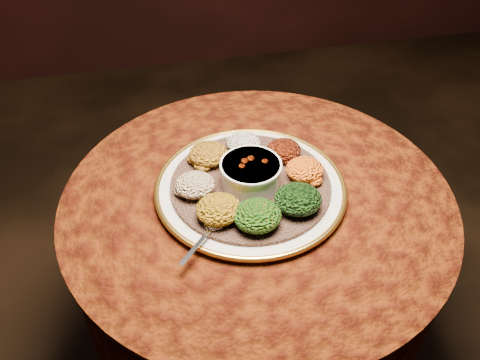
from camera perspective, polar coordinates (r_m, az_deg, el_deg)
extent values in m
plane|color=black|center=(1.88, 1.38, -18.24)|extent=(4.00, 4.00, 0.00)
cylinder|color=black|center=(1.87, 1.39, -17.93)|extent=(0.44, 0.44, 0.04)
cylinder|color=black|center=(1.60, 1.58, -12.14)|extent=(0.12, 0.12, 0.68)
cylinder|color=black|center=(1.32, 1.87, -2.92)|extent=(0.80, 0.80, 0.04)
cylinder|color=#471906|center=(1.43, 1.74, -7.06)|extent=(0.93, 0.93, 0.34)
cylinder|color=#471906|center=(1.31, 1.90, -2.08)|extent=(0.96, 0.96, 0.01)
cylinder|color=beige|center=(1.31, 1.12, -0.97)|extent=(0.55, 0.55, 0.02)
torus|color=#B9872E|center=(1.30, 1.12, -0.75)|extent=(0.47, 0.47, 0.01)
cylinder|color=brown|center=(1.30, 1.13, -0.52)|extent=(0.50, 0.50, 0.01)
cylinder|color=silver|center=(1.28, 1.15, 0.67)|extent=(0.14, 0.14, 0.06)
cylinder|color=silver|center=(1.26, 1.16, 1.60)|extent=(0.15, 0.15, 0.01)
cylinder|color=#661E05|center=(1.26, 1.16, 1.29)|extent=(0.12, 0.12, 0.01)
ellipsoid|color=silver|center=(1.19, -2.73, -4.77)|extent=(0.05, 0.03, 0.01)
cube|color=silver|center=(1.15, -4.59, -6.98)|extent=(0.09, 0.10, 0.00)
ellipsoid|color=silver|center=(1.38, 0.35, 4.01)|extent=(0.09, 0.08, 0.04)
ellipsoid|color=black|center=(1.37, 4.68, 3.24)|extent=(0.09, 0.08, 0.04)
ellipsoid|color=#CB9210|center=(1.31, 6.93, 1.14)|extent=(0.09, 0.09, 0.04)
ellipsoid|color=black|center=(1.22, 6.21, -2.04)|extent=(0.11, 0.10, 0.05)
ellipsoid|color=#AA450A|center=(1.18, 1.86, -3.80)|extent=(0.11, 0.10, 0.05)
ellipsoid|color=#9A6B0D|center=(1.20, -2.27, -3.12)|extent=(0.10, 0.10, 0.05)
ellipsoid|color=#8E0808|center=(1.26, -4.82, -0.51)|extent=(0.09, 0.09, 0.05)
ellipsoid|color=#9C6112|center=(1.35, -3.40, 2.80)|extent=(0.10, 0.09, 0.05)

